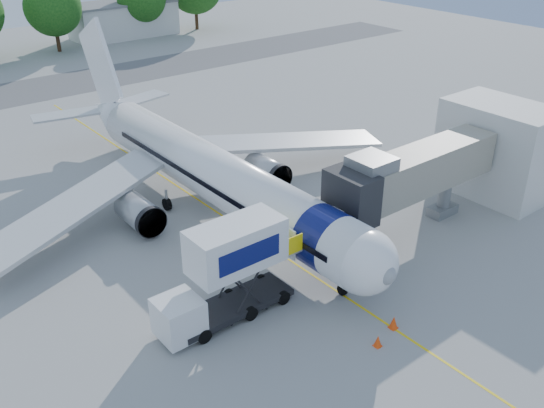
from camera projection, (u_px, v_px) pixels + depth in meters
ground at (245, 230)px, 41.61m from camera, size 160.00×160.00×0.00m
guidance_line at (245, 230)px, 41.60m from camera, size 0.15×70.00×0.01m
taxiway_strip at (32, 90)px, 70.71m from camera, size 120.00×10.00×0.01m
aircraft at (210, 172)px, 43.10m from camera, size 34.17×37.73×11.35m
jet_bridge at (407, 176)px, 39.18m from camera, size 13.90×3.20×6.60m
terminal_stub at (498, 149)px, 45.39m from camera, size 5.00×8.00×7.00m
catering_hiloader at (227, 274)px, 32.01m from camera, size 8.50×2.44×5.50m
ground_tug at (446, 367)px, 28.57m from camera, size 4.02×2.65×1.48m
safety_cone_a at (394, 322)px, 32.19m from camera, size 0.47×0.47×0.74m
safety_cone_b at (378, 341)px, 30.92m from camera, size 0.42×0.42×0.67m
outbuilding_right at (124, 19)px, 95.53m from camera, size 16.40×7.40×5.30m
tree_e at (53, 7)px, 84.84m from camera, size 7.95×7.95×10.14m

